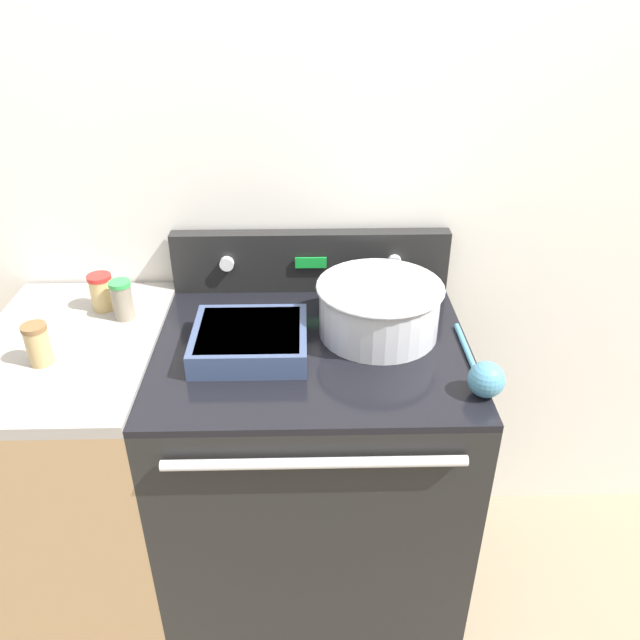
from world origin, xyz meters
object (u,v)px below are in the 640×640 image
Objects in this scene: ladle at (485,377)px; spice_jar_green_cap at (122,300)px; spice_jar_red_cap at (102,292)px; spice_jar_brown_cap at (38,344)px; mixing_bowl at (379,306)px; casserole_dish at (250,339)px.

spice_jar_green_cap is (-0.89, 0.33, 0.03)m from ladle.
spice_jar_red_cap reaches higher than ladle.
spice_jar_brown_cap reaches higher than spice_jar_red_cap.
mixing_bowl reaches higher than spice_jar_green_cap.
casserole_dish is 0.47m from spice_jar_red_cap.
casserole_dish is 2.60× the size of spice_jar_green_cap.
casserole_dish is (-0.33, -0.08, -0.04)m from mixing_bowl.
ladle is 1.04m from spice_jar_brown_cap.
spice_jar_brown_cap is at bearing 173.29° from ladle.
mixing_bowl is 0.83m from spice_jar_brown_cap.
spice_jar_brown_cap is (-0.82, -0.14, -0.02)m from mixing_bowl.
mixing_bowl is 0.76m from spice_jar_red_cap.
mixing_bowl reaches higher than spice_jar_brown_cap.
mixing_bowl is at bearing 129.11° from ladle.
mixing_bowl is 0.68m from spice_jar_green_cap.
mixing_bowl is 3.01× the size of spice_jar_green_cap.
spice_jar_brown_cap is (-0.49, -0.06, 0.03)m from casserole_dish.
ladle reaches higher than casserole_dish.
spice_jar_red_cap is 0.28m from spice_jar_brown_cap.
spice_jar_red_cap is at bearing 157.95° from ladle.
spice_jar_red_cap is (-0.42, 0.21, 0.03)m from casserole_dish.
casserole_dish is at bearing -26.47° from spice_jar_red_cap.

